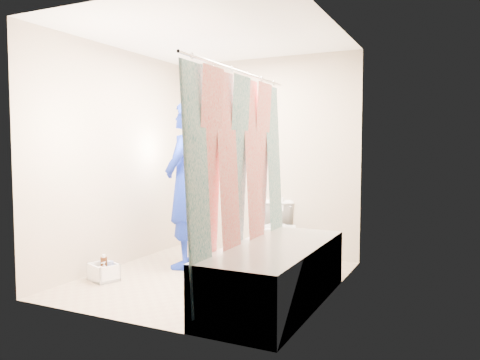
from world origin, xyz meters
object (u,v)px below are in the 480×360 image
at_px(plumber, 186,184).
at_px(toilet, 278,231).
at_px(cleaning_caddy, 104,273).
at_px(bathtub, 276,273).

bearing_deg(plumber, toilet, 122.93).
height_order(toilet, cleaning_caddy, toilet).
relative_size(bathtub, plumber, 0.96).
xyz_separation_m(bathtub, cleaning_caddy, (-1.78, -0.09, -0.19)).
bearing_deg(cleaning_caddy, plumber, 82.73).
bearing_deg(toilet, cleaning_caddy, -147.16).
height_order(bathtub, toilet, toilet).
bearing_deg(toilet, bathtub, -88.49).
bearing_deg(bathtub, cleaning_caddy, -177.05).
distance_m(bathtub, toilet, 1.57).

